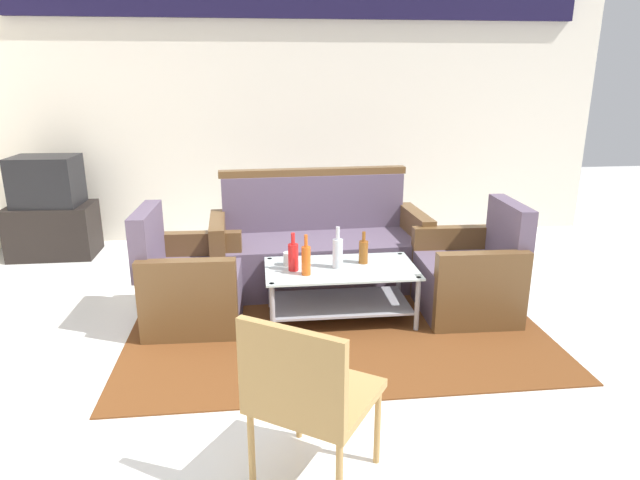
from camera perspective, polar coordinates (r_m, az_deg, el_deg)
The scene contains 15 objects.
ground_plane at distance 3.52m, azimuth 2.50°, elevation -13.32°, with size 14.00×14.00×0.00m, color white.
wall_back at distance 6.08m, azimuth -1.90°, elevation 14.17°, with size 6.52×0.19×2.80m.
rug at distance 4.19m, azimuth 1.34°, elevation -8.01°, with size 2.92×2.23×0.01m, color brown.
couch at distance 4.74m, azimuth -0.18°, elevation -0.96°, with size 1.83×0.81×0.96m.
armchair_left at distance 4.15m, azimuth -13.32°, elevation -4.52°, with size 0.72×0.78×0.85m.
armchair_right at distance 4.34m, azimuth 15.23°, elevation -3.67°, with size 0.72×0.78×0.85m.
coffee_table at distance 4.08m, azimuth 2.13°, elevation -4.69°, with size 1.10×0.60×0.40m.
bottle_clear at distance 3.98m, azimuth 1.83°, elevation -1.29°, with size 0.07×0.07×0.31m.
bottle_brown at distance 4.10m, azimuth 4.51°, elevation -1.17°, with size 0.07×0.07×0.24m.
bottle_orange at distance 3.85m, azimuth -1.45°, elevation -2.05°, with size 0.06×0.06×0.29m.
bottle_red at distance 3.94m, azimuth -2.78°, elevation -1.69°, with size 0.07×0.07×0.28m.
cup at distance 4.06m, azimuth -3.24°, elevation -1.97°, with size 0.08×0.08×0.10m, color silver.
tv_stand at distance 6.11m, azimuth -25.83°, elevation 0.90°, with size 0.80×0.50×0.52m, color black.
television at distance 6.00m, azimuth -26.43°, elevation 5.49°, with size 0.62×0.47×0.48m.
wicker_chair at distance 2.40m, azimuth -1.39°, elevation -15.33°, with size 0.67×0.67×0.84m.
Camera 1 is at (-0.49, -3.00, 1.78)m, focal length 30.96 mm.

